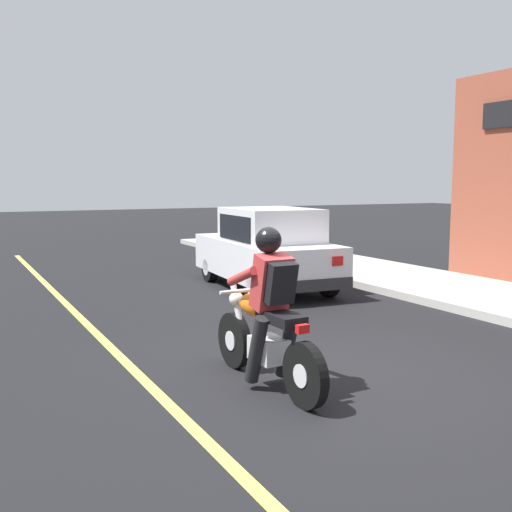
{
  "coord_description": "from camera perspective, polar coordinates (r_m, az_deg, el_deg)",
  "views": [
    {
      "loc": [
        -3.55,
        -5.05,
        2.06
      ],
      "look_at": [
        0.59,
        2.89,
        0.95
      ],
      "focal_mm": 42.0,
      "sensor_mm": 36.0,
      "label": 1
    }
  ],
  "objects": [
    {
      "name": "ground_plane",
      "position": [
        6.51,
        7.35,
        -11.43
      ],
      "size": [
        80.0,
        80.0,
        0.0
      ],
      "primitive_type": "plane",
      "color": "black"
    },
    {
      "name": "sidewalk_curb",
      "position": [
        11.77,
        18.26,
        -3.03
      ],
      "size": [
        2.6,
        22.0,
        0.14
      ],
      "primitive_type": "cube",
      "color": "#ADAAA3",
      "rests_on": "ground"
    },
    {
      "name": "lane_stripe",
      "position": [
        8.49,
        -14.91,
        -7.18
      ],
      "size": [
        0.12,
        19.8,
        0.01
      ],
      "primitive_type": "cube",
      "color": "#D1C64C",
      "rests_on": "ground"
    },
    {
      "name": "motorcycle_with_rider",
      "position": [
        6.02,
        1.1,
        -6.19
      ],
      "size": [
        0.56,
        2.02,
        1.62
      ],
      "color": "black",
      "rests_on": "ground"
    },
    {
      "name": "car_hatchback",
      "position": [
        11.5,
        1.0,
        0.6
      ],
      "size": [
        1.92,
        3.89,
        1.57
      ],
      "color": "black",
      "rests_on": "ground"
    }
  ]
}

